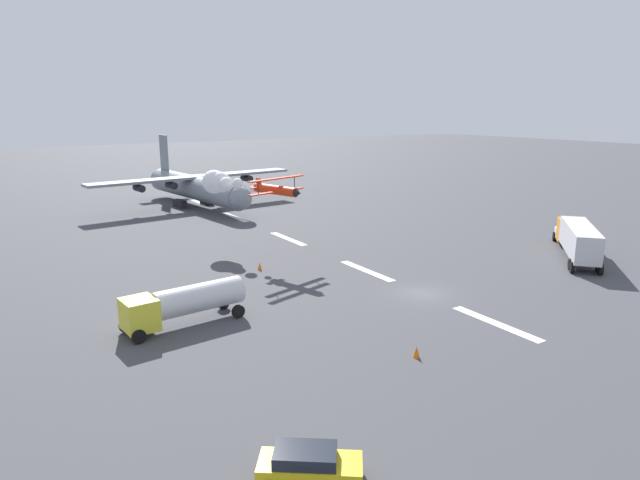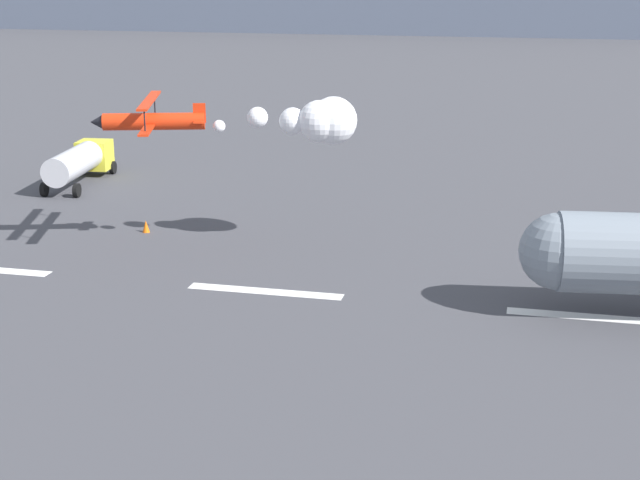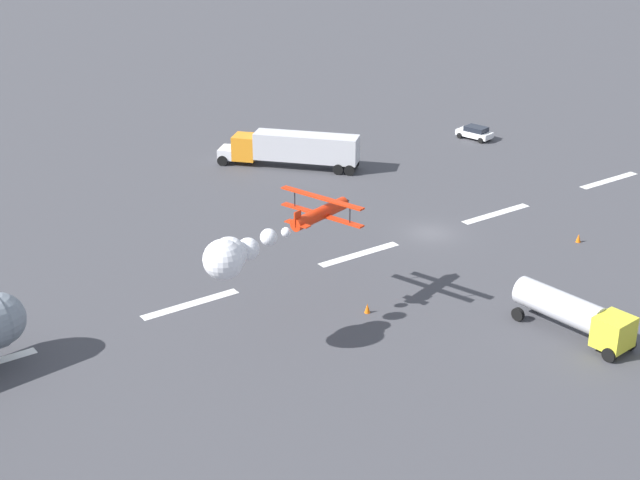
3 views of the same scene
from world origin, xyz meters
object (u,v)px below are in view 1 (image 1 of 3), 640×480
(semi_truck_orange, at_px, (577,238))
(traffic_cone_far, at_px, (260,266))
(traffic_cone_near, at_px, (416,352))
(cargo_transport_plane, at_px, (198,187))
(stunt_biplane_red, at_px, (227,183))
(airport_staff_sedan, at_px, (309,464))
(fuel_tanker_truck, at_px, (183,302))

(semi_truck_orange, relative_size, traffic_cone_far, 17.28)
(semi_truck_orange, distance_m, traffic_cone_far, 33.65)
(traffic_cone_near, distance_m, traffic_cone_far, 23.07)
(cargo_transport_plane, xyz_separation_m, semi_truck_orange, (-50.44, -23.56, -1.14))
(stunt_biplane_red, bearing_deg, traffic_cone_far, 174.86)
(cargo_transport_plane, bearing_deg, stunt_biplane_red, 166.93)
(stunt_biplane_red, distance_m, traffic_cone_far, 12.07)
(semi_truck_orange, bearing_deg, stunt_biplane_red, 51.88)
(cargo_transport_plane, height_order, stunt_biplane_red, cargo_transport_plane)
(cargo_transport_plane, relative_size, airport_staff_sedan, 7.34)
(fuel_tanker_truck, xyz_separation_m, airport_staff_sedan, (-19.87, 1.18, -0.93))
(semi_truck_orange, relative_size, airport_staff_sedan, 2.78)
(stunt_biplane_red, distance_m, airport_staff_sedan, 42.16)
(traffic_cone_far, bearing_deg, cargo_transport_plane, -11.00)
(airport_staff_sedan, distance_m, traffic_cone_near, 13.79)
(cargo_transport_plane, distance_m, traffic_cone_far, 37.60)
(stunt_biplane_red, height_order, traffic_cone_near, stunt_biplane_red)
(cargo_transport_plane, xyz_separation_m, traffic_cone_far, (-36.79, 7.15, -2.90))
(traffic_cone_near, height_order, traffic_cone_far, same)
(traffic_cone_far, bearing_deg, traffic_cone_near, 179.75)
(semi_truck_orange, relative_size, traffic_cone_near, 17.28)
(semi_truck_orange, bearing_deg, fuel_tanker_truck, 84.88)
(airport_staff_sedan, height_order, traffic_cone_near, airport_staff_sedan)
(cargo_transport_plane, distance_m, semi_truck_orange, 55.68)
(fuel_tanker_truck, bearing_deg, cargo_transport_plane, -21.19)
(stunt_biplane_red, distance_m, fuel_tanker_truck, 23.65)
(stunt_biplane_red, relative_size, traffic_cone_far, 19.31)
(fuel_tanker_truck, bearing_deg, traffic_cone_near, -140.47)
(cargo_transport_plane, bearing_deg, fuel_tanker_truck, 158.81)
(stunt_biplane_red, height_order, traffic_cone_far, stunt_biplane_red)
(stunt_biplane_red, bearing_deg, airport_staff_sedan, 161.78)
(stunt_biplane_red, distance_m, traffic_cone_near, 33.60)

